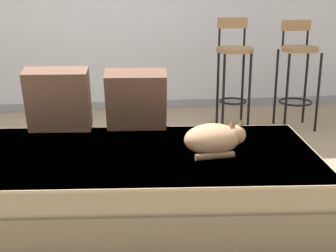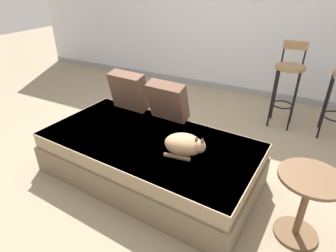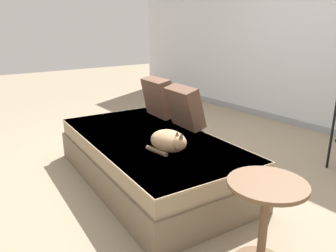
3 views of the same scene
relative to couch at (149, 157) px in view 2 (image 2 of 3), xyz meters
The scene contains 9 objects.
ground_plane 0.45m from the couch, 90.00° to the left, with size 16.00×16.00×0.00m, color gray.
wall_back_panel 2.86m from the couch, 90.00° to the left, with size 8.00×0.10×2.60m, color silver.
wall_baseboard_trim 2.60m from the couch, 90.00° to the left, with size 8.00×0.02×0.09m, color gray.
couch is the anchor object (origin of this frame).
throw_pillow_corner 0.80m from the couch, 138.55° to the left, with size 0.41×0.25×0.42m.
throw_pillow_middle 0.59m from the couch, 92.70° to the left, with size 0.40×0.27×0.41m.
cat 0.49m from the couch, ahead, with size 0.37×0.28×0.20m.
bar_stool_near_window 2.01m from the couch, 61.10° to the left, with size 0.34×0.34×1.05m.
side_table 1.35m from the couch, ahead, with size 0.44×0.44×0.55m.
Camera 2 is at (1.18, -2.26, 1.74)m, focal length 30.00 mm.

